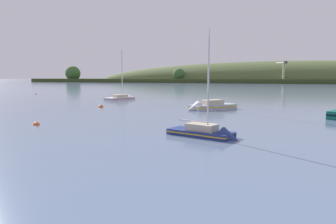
# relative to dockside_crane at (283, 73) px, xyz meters

# --- Properties ---
(far_shoreline_hill) EXTENTS (449.31, 78.45, 37.05)m
(far_shoreline_hill) POSITION_rel_dockside_crane_xyz_m (-5.29, 31.71, -7.90)
(far_shoreline_hill) COLOR #35401E
(far_shoreline_hill) RESTS_ON ground
(dockside_crane) EXTENTS (8.32, 11.87, 16.88)m
(dockside_crane) POSITION_rel_dockside_crane_xyz_m (0.00, 0.00, 0.00)
(dockside_crane) COLOR #4C4C51
(dockside_crane) RESTS_ON ground
(sailboat_midwater_white) EXTENTS (4.55, 7.72, 11.75)m
(sailboat_midwater_white) POSITION_rel_dockside_crane_xyz_m (-26.61, -187.12, -7.99)
(sailboat_midwater_white) COLOR white
(sailboat_midwater_white) RESTS_ON ground
(sailboat_far_left) EXTENTS (6.90, 7.90, 12.73)m
(sailboat_far_left) POSITION_rel_dockside_crane_xyz_m (-4.68, -199.61, -7.83)
(sailboat_far_left) COLOR #ADB2BC
(sailboat_far_left) RESTS_ON ground
(sailboat_outer_reach) EXTENTS (6.38, 3.42, 8.75)m
(sailboat_outer_reach) POSITION_rel_dockside_crane_xyz_m (0.69, -219.54, -8.03)
(sailboat_outer_reach) COLOR navy
(sailboat_outer_reach) RESTS_ON ground
(mooring_buoy_foreground) EXTENTS (0.77, 0.77, 0.85)m
(mooring_buoy_foreground) POSITION_rel_dockside_crane_xyz_m (-21.40, -202.63, -8.12)
(mooring_buoy_foreground) COLOR #EA5B19
(mooring_buoy_foreground) RESTS_ON ground
(mooring_buoy_midchannel) EXTENTS (0.46, 0.46, 0.54)m
(mooring_buoy_midchannel) POSITION_rel_dockside_crane_xyz_m (-60.28, -178.37, -8.12)
(mooring_buoy_midchannel) COLOR red
(mooring_buoy_midchannel) RESTS_ON ground
(mooring_buoy_off_fishing_boat) EXTENTS (0.62, 0.62, 0.70)m
(mooring_buoy_off_fishing_boat) POSITION_rel_dockside_crane_xyz_m (-16.82, -220.19, -8.12)
(mooring_buoy_off_fishing_boat) COLOR #EA5B19
(mooring_buoy_off_fishing_boat) RESTS_ON ground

